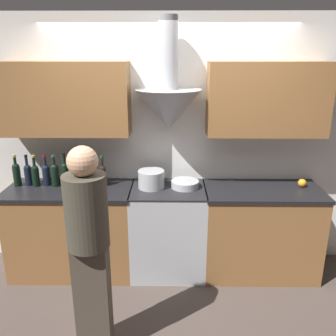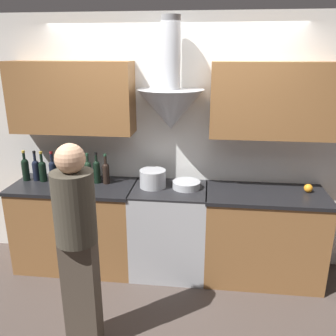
% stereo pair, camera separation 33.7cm
% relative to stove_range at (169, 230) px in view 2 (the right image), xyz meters
% --- Properties ---
extents(ground_plane, '(12.00, 12.00, 0.00)m').
position_rel_stove_range_xyz_m(ground_plane, '(0.00, -0.33, -0.47)').
color(ground_plane, '#423833').
extents(wall_back, '(8.40, 0.64, 2.60)m').
position_rel_stove_range_xyz_m(wall_back, '(-0.02, 0.26, 1.00)').
color(wall_back, white).
rests_on(wall_back, ground_plane).
extents(counter_left, '(1.26, 0.62, 0.93)m').
position_rel_stove_range_xyz_m(counter_left, '(-1.00, -0.00, -0.00)').
color(counter_left, brown).
rests_on(counter_left, ground_plane).
extents(counter_right, '(1.17, 0.62, 0.93)m').
position_rel_stove_range_xyz_m(counter_right, '(0.95, -0.00, -0.00)').
color(counter_right, brown).
rests_on(counter_right, ground_plane).
extents(stove_range, '(0.75, 0.60, 0.93)m').
position_rel_stove_range_xyz_m(stove_range, '(0.00, 0.00, 0.00)').
color(stove_range, '#A8AAAF').
rests_on(stove_range, ground_plane).
extents(wine_bottle_0, '(0.08, 0.08, 0.33)m').
position_rel_stove_range_xyz_m(wine_bottle_0, '(-1.54, 0.07, 0.60)').
color(wine_bottle_0, black).
rests_on(wine_bottle_0, counter_left).
extents(wine_bottle_1, '(0.07, 0.07, 0.32)m').
position_rel_stove_range_xyz_m(wine_bottle_1, '(-1.43, 0.08, 0.59)').
color(wine_bottle_1, black).
rests_on(wine_bottle_1, counter_left).
extents(wine_bottle_2, '(0.08, 0.08, 0.32)m').
position_rel_stove_range_xyz_m(wine_bottle_2, '(-1.34, 0.06, 0.59)').
color(wine_bottle_2, black).
rests_on(wine_bottle_2, counter_left).
extents(wine_bottle_3, '(0.07, 0.07, 0.32)m').
position_rel_stove_range_xyz_m(wine_bottle_3, '(-1.24, 0.08, 0.59)').
color(wine_bottle_3, black).
rests_on(wine_bottle_3, counter_left).
extents(wine_bottle_4, '(0.08, 0.08, 0.33)m').
position_rel_stove_range_xyz_m(wine_bottle_4, '(-1.15, 0.06, 0.59)').
color(wine_bottle_4, black).
rests_on(wine_bottle_4, counter_left).
extents(wine_bottle_5, '(0.08, 0.08, 0.34)m').
position_rel_stove_range_xyz_m(wine_bottle_5, '(-1.05, 0.08, 0.60)').
color(wine_bottle_5, black).
rests_on(wine_bottle_5, counter_left).
extents(wine_bottle_6, '(0.08, 0.08, 0.33)m').
position_rel_stove_range_xyz_m(wine_bottle_6, '(-0.95, 0.07, 0.60)').
color(wine_bottle_6, black).
rests_on(wine_bottle_6, counter_left).
extents(wine_bottle_7, '(0.07, 0.07, 0.32)m').
position_rel_stove_range_xyz_m(wine_bottle_7, '(-0.85, 0.06, 0.59)').
color(wine_bottle_7, black).
rests_on(wine_bottle_7, counter_left).
extents(wine_bottle_8, '(0.07, 0.07, 0.33)m').
position_rel_stove_range_xyz_m(wine_bottle_8, '(-0.76, 0.08, 0.60)').
color(wine_bottle_8, black).
rests_on(wine_bottle_8, counter_left).
extents(wine_bottle_9, '(0.07, 0.07, 0.32)m').
position_rel_stove_range_xyz_m(wine_bottle_9, '(-0.66, 0.07, 0.59)').
color(wine_bottle_9, black).
rests_on(wine_bottle_9, counter_left).
extents(stock_pot, '(0.26, 0.26, 0.18)m').
position_rel_stove_range_xyz_m(stock_pot, '(-0.17, 0.03, 0.55)').
color(stock_pot, '#A8AAAF').
rests_on(stock_pot, stove_range).
extents(mixing_bowl, '(0.28, 0.28, 0.07)m').
position_rel_stove_range_xyz_m(mixing_bowl, '(0.17, 0.04, 0.50)').
color(mixing_bowl, '#A8AAAF').
rests_on(mixing_bowl, stove_range).
extents(orange_fruit, '(0.08, 0.08, 0.08)m').
position_rel_stove_range_xyz_m(orange_fruit, '(1.35, 0.06, 0.50)').
color(orange_fruit, orange).
rests_on(orange_fruit, counter_right).
extents(person_foreground_left, '(0.30, 0.30, 1.65)m').
position_rel_stove_range_xyz_m(person_foreground_left, '(-0.55, -1.08, 0.46)').
color(person_foreground_left, '#473D33').
rests_on(person_foreground_left, ground_plane).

